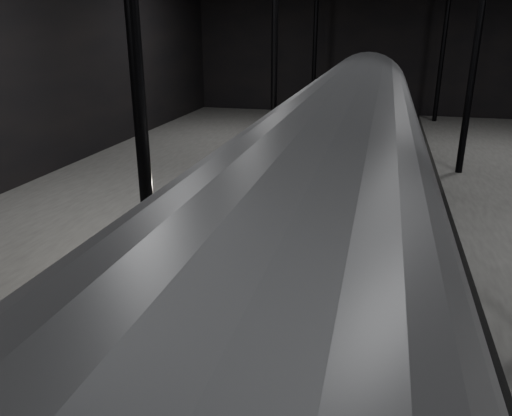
% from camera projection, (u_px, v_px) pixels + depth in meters
% --- Properties ---
extents(ground, '(44.00, 44.00, 0.00)m').
position_uv_depth(ground, '(344.00, 274.00, 13.88)').
color(ground, black).
rests_on(ground, ground).
extents(platform_left, '(9.00, 43.80, 1.00)m').
position_uv_depth(platform_left, '(101.00, 232.00, 15.44)').
color(platform_left, '#4C4C49').
rests_on(platform_left, ground).
extents(tactile_strip, '(0.50, 43.80, 0.01)m').
position_uv_depth(tactile_strip, '(232.00, 229.00, 14.29)').
color(tactile_strip, olive).
rests_on(tactile_strip, platform_left).
extents(track, '(2.40, 43.00, 0.24)m').
position_uv_depth(track, '(345.00, 271.00, 13.86)').
color(track, '#3F3328').
rests_on(track, ground).
extents(train, '(3.08, 20.61, 5.51)m').
position_uv_depth(train, '(338.00, 217.00, 9.45)').
color(train, '#A3A5AB').
rests_on(train, ground).
extents(woman, '(0.71, 0.58, 1.70)m').
position_uv_depth(woman, '(215.00, 199.00, 14.24)').
color(woman, '#906D58').
rests_on(woman, platform_left).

